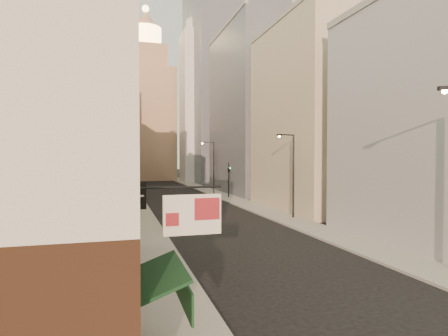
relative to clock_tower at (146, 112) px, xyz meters
The scene contains 16 objects.
sidewalk_left 41.32m from the clock_tower, 98.46° to the right, with size 3.00×140.00×0.15m, color gray.
sidewalk_right 41.64m from the clock_tower, 78.54° to the right, with size 3.00×140.00×0.15m, color gray.
near_building_left 84.40m from the clock_tower, 96.86° to the right, with size 8.30×23.04×12.30m.
left_bldg_beige 67.60m from the clock_tower, 99.46° to the right, with size 8.00×12.00×16.00m, color #C0AF90.
left_bldg_grey 51.76m from the clock_tower, 102.41° to the right, with size 8.00×16.00×20.00m, color #A2A1A7.
left_bldg_tan 35.05m from the clock_tower, 108.97° to the right, with size 8.00×18.00×17.00m, color tan.
left_bldg_wingrid 17.23m from the clock_tower, 132.51° to the right, with size 8.00×20.00×24.00m, color gray.
right_bldg_beige 63.81m from the clock_tower, 78.16° to the right, with size 8.00×16.00×20.00m, color #C0AF90.
right_bldg_wingrid 44.21m from the clock_tower, 72.80° to the right, with size 8.00×20.00×26.00m, color gray.
highrise 24.93m from the clock_tower, 36.38° to the right, with size 21.00×23.00×51.20m.
clock_tower is the anchor object (origin of this frame).
white_tower 17.83m from the clock_tower, 51.84° to the right, with size 8.00×8.00×41.50m.
streetlamp_mid 69.30m from the clock_tower, 83.19° to the right, with size 2.00×0.74×7.82m.
streetlamp_far 44.59m from the clock_tower, 80.55° to the right, with size 2.03×0.95×8.17m.
traffic_light_left 55.86m from the clock_tower, 96.13° to the right, with size 0.52×0.39×5.00m.
traffic_light_right 51.09m from the clock_tower, 80.98° to the right, with size 0.70×0.70×5.00m.
Camera 1 is at (-8.46, -6.91, 5.69)m, focal length 30.00 mm.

